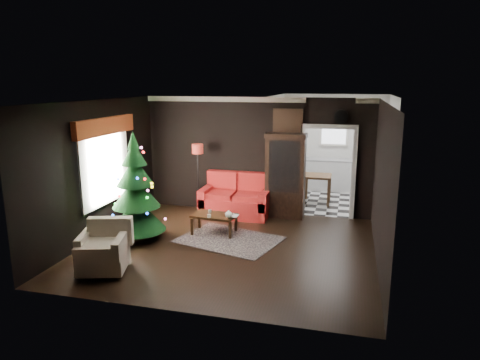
% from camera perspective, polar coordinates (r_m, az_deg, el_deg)
% --- Properties ---
extents(floor, '(5.50, 5.50, 0.00)m').
position_cam_1_polar(floor, '(8.57, -1.51, -8.82)').
color(floor, black).
rests_on(floor, ground).
extents(ceiling, '(5.50, 5.50, 0.00)m').
position_cam_1_polar(ceiling, '(7.98, -1.62, 10.24)').
color(ceiling, white).
rests_on(ceiling, ground).
extents(wall_back, '(5.50, 0.00, 5.50)m').
position_cam_1_polar(wall_back, '(10.54, 2.15, 3.18)').
color(wall_back, black).
rests_on(wall_back, ground).
extents(wall_front, '(5.50, 0.00, 5.50)m').
position_cam_1_polar(wall_front, '(5.87, -8.26, -4.71)').
color(wall_front, black).
rests_on(wall_front, ground).
extents(wall_left, '(0.00, 5.50, 5.50)m').
position_cam_1_polar(wall_left, '(9.28, -18.13, 1.24)').
color(wall_left, black).
rests_on(wall_left, ground).
extents(wall_right, '(0.00, 5.50, 5.50)m').
position_cam_1_polar(wall_right, '(7.88, 18.06, -0.71)').
color(wall_right, black).
rests_on(wall_right, ground).
extents(doorway, '(1.10, 0.10, 2.10)m').
position_cam_1_polar(doorway, '(10.39, 11.34, 0.84)').
color(doorway, white).
rests_on(doorway, ground).
extents(left_window, '(0.05, 1.60, 1.40)m').
position_cam_1_polar(left_window, '(9.42, -17.30, 1.77)').
color(left_window, white).
rests_on(left_window, wall_left).
extents(valance, '(0.12, 2.10, 0.35)m').
position_cam_1_polar(valance, '(9.26, -17.21, 6.74)').
color(valance, maroon).
rests_on(valance, wall_left).
extents(kitchen_floor, '(3.00, 3.00, 0.00)m').
position_cam_1_polar(kitchen_floor, '(12.09, 11.53, -2.61)').
color(kitchen_floor, silver).
rests_on(kitchen_floor, ground).
extents(kitchen_window, '(0.70, 0.06, 0.70)m').
position_cam_1_polar(kitchen_window, '(13.20, 12.19, 6.15)').
color(kitchen_window, white).
rests_on(kitchen_window, ground).
extents(rug, '(2.25, 1.89, 0.01)m').
position_cam_1_polar(rug, '(8.96, -1.42, -7.80)').
color(rug, '#4A3443').
rests_on(rug, ground).
extents(loveseat, '(1.70, 0.90, 1.00)m').
position_cam_1_polar(loveseat, '(10.39, -0.57, -2.02)').
color(loveseat, maroon).
rests_on(loveseat, ground).
extents(curio_cabinet, '(0.90, 0.45, 1.90)m').
position_cam_1_polar(curio_cabinet, '(10.27, 5.95, 0.32)').
color(curio_cabinet, black).
rests_on(curio_cabinet, ground).
extents(floor_lamp, '(0.32, 0.32, 1.73)m').
position_cam_1_polar(floor_lamp, '(10.62, -5.50, 0.07)').
color(floor_lamp, black).
rests_on(floor_lamp, ground).
extents(christmas_tree, '(1.21, 1.21, 2.18)m').
position_cam_1_polar(christmas_tree, '(8.95, -13.48, -1.17)').
color(christmas_tree, black).
rests_on(christmas_tree, ground).
extents(armchair, '(0.99, 0.99, 0.81)m').
position_cam_1_polar(armchair, '(7.73, -17.57, -8.22)').
color(armchair, '#B3AB8C').
rests_on(armchair, ground).
extents(coffee_table, '(0.96, 0.64, 0.40)m').
position_cam_1_polar(coffee_table, '(9.28, -3.37, -5.72)').
color(coffee_table, black).
rests_on(coffee_table, rug).
extents(teapot, '(0.19, 0.19, 0.16)m').
position_cam_1_polar(teapot, '(8.95, -1.51, -4.52)').
color(teapot, white).
rests_on(teapot, coffee_table).
extents(cup_a, '(0.07, 0.07, 0.06)m').
position_cam_1_polar(cup_a, '(9.37, -3.97, -4.06)').
color(cup_a, beige).
rests_on(cup_a, coffee_table).
extents(cup_b, '(0.08, 0.08, 0.07)m').
position_cam_1_polar(cup_b, '(9.02, -4.06, -4.69)').
color(cup_b, silver).
rests_on(cup_b, coffee_table).
extents(book, '(0.16, 0.02, 0.22)m').
position_cam_1_polar(book, '(9.07, -1.26, -4.07)').
color(book, '#917552').
rests_on(book, coffee_table).
extents(wall_clock, '(0.32, 0.32, 0.06)m').
position_cam_1_polar(wall_clock, '(10.14, 13.08, 8.07)').
color(wall_clock, silver).
rests_on(wall_clock, wall_back).
extents(painting, '(0.62, 0.05, 0.52)m').
position_cam_1_polar(painting, '(10.26, 6.27, 7.64)').
color(painting, '#A77449').
rests_on(painting, wall_back).
extents(kitchen_counter, '(1.80, 0.60, 0.90)m').
position_cam_1_polar(kitchen_counter, '(13.15, 11.89, 0.62)').
color(kitchen_counter, silver).
rests_on(kitchen_counter, ground).
extents(kitchen_table, '(0.70, 0.70, 0.75)m').
position_cam_1_polar(kitchen_table, '(11.72, 10.07, -1.15)').
color(kitchen_table, brown).
rests_on(kitchen_table, ground).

